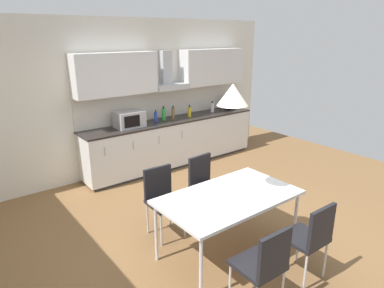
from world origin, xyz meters
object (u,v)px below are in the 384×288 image
at_px(bottle_brown, 173,113).
at_px(bottle_yellow, 189,112).
at_px(bottle_green, 164,114).
at_px(bottle_blue, 156,117).
at_px(chair_far_right, 204,181).
at_px(microwave, 129,119).
at_px(chair_far_left, 162,195).
at_px(pendant_lamp, 233,95).
at_px(bottle_white, 212,107).
at_px(chair_near_right, 311,234).
at_px(dining_table, 229,199).
at_px(coffee_maker, 230,102).
at_px(chair_near_left, 265,262).

distance_m(bottle_brown, bottle_yellow, 0.35).
relative_size(bottle_green, bottle_blue, 1.24).
bearing_deg(chair_far_right, microwave, 92.87).
distance_m(bottle_green, chair_far_left, 2.43).
bearing_deg(pendant_lamp, bottle_white, 52.01).
height_order(bottle_green, chair_near_right, bottle_green).
relative_size(dining_table, chair_far_left, 1.79).
bearing_deg(chair_near_right, bottle_green, 80.03).
height_order(bottle_green, bottle_brown, bottle_green).
xyz_separation_m(coffee_maker, chair_far_left, (-3.00, -1.94, -0.52)).
bearing_deg(chair_near_right, bottle_white, 63.28).
bearing_deg(pendant_lamp, chair_far_right, 67.53).
bearing_deg(coffee_maker, bottle_blue, 179.76).
height_order(bottle_white, chair_near_right, bottle_white).
bearing_deg(bottle_yellow, bottle_green, 169.65).
bearing_deg(bottle_white, chair_near_left, -124.92).
height_order(microwave, chair_near_right, microwave).
bearing_deg(dining_table, bottle_blue, 73.91).
relative_size(coffee_maker, dining_table, 0.19).
xyz_separation_m(bottle_blue, chair_near_right, (-0.45, -3.61, -0.46)).
bearing_deg(bottle_brown, chair_far_left, -128.22).
distance_m(bottle_brown, chair_near_right, 3.72).
height_order(dining_table, pendant_lamp, pendant_lamp).
bearing_deg(chair_near_left, microwave, 80.48).
height_order(microwave, coffee_maker, coffee_maker).
bearing_deg(chair_near_right, chair_near_left, 180.00).
relative_size(bottle_yellow, chair_far_left, 0.28).
height_order(coffee_maker, bottle_blue, coffee_maker).
bearing_deg(bottle_white, bottle_brown, -179.96).
bearing_deg(bottle_green, coffee_maker, -1.01).
bearing_deg(chair_far_right, dining_table, -112.47).
relative_size(bottle_yellow, chair_far_right, 0.28).
distance_m(coffee_maker, chair_near_left, 4.72).
distance_m(chair_near_left, chair_far_left, 1.66).
distance_m(coffee_maker, bottle_green, 1.67).
height_order(bottle_brown, pendant_lamp, pendant_lamp).
height_order(dining_table, chair_far_right, chair_far_right).
height_order(bottle_brown, bottle_white, bottle_brown).
xyz_separation_m(bottle_green, bottle_brown, (0.19, -0.04, -0.00)).
distance_m(coffee_maker, chair_far_right, 3.06).
distance_m(microwave, coffee_maker, 2.41).
bearing_deg(chair_near_left, bottle_green, 69.78).
height_order(coffee_maker, bottle_green, coffee_maker).
relative_size(microwave, bottle_white, 2.07).
bearing_deg(bottle_green, chair_far_left, -124.08).
relative_size(bottle_brown, chair_near_left, 0.30).
relative_size(bottle_green, chair_far_right, 0.31).
distance_m(bottle_green, bottle_brown, 0.19).
xyz_separation_m(bottle_brown, chair_near_right, (-0.83, -3.59, -0.48)).
distance_m(chair_near_left, pendant_lamp, 1.61).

